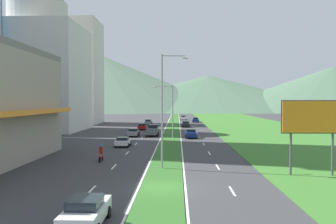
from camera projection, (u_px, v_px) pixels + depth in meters
ground_plane at (162, 188)px, 27.43m from camera, size 600.00×600.00×0.00m
grass_median at (173, 128)px, 87.38m from camera, size 3.20×240.00×0.06m
grass_verge_right at (260, 128)px, 86.85m from camera, size 24.00×240.00×0.06m
lane_dash_left_2 at (91, 190)px, 26.62m from camera, size 0.16×2.80×0.01m
lane_dash_left_3 at (114, 167)px, 36.15m from camera, size 0.16×2.80×0.01m
lane_dash_left_4 at (127, 153)px, 45.67m from camera, size 0.16×2.80×0.01m
lane_dash_left_5 at (136, 144)px, 55.19m from camera, size 0.16×2.80×0.01m
lane_dash_left_6 at (142, 138)px, 64.71m from camera, size 0.16×2.80×0.01m
lane_dash_left_7 at (147, 133)px, 74.23m from camera, size 0.16×2.80×0.01m
lane_dash_left_8 at (150, 129)px, 83.75m from camera, size 0.16×2.80×0.01m
lane_dash_left_9 at (153, 126)px, 93.27m from camera, size 0.16×2.80×0.01m
lane_dash_right_2 at (232, 191)px, 26.36m from camera, size 0.16×2.80×0.01m
lane_dash_right_3 at (218, 167)px, 35.88m from camera, size 0.16×2.80×0.01m
lane_dash_right_4 at (209, 153)px, 45.40m from camera, size 0.16×2.80×0.01m
lane_dash_right_5 at (204, 144)px, 54.92m from camera, size 0.16×2.80×0.01m
lane_dash_right_6 at (200, 138)px, 64.44m from camera, size 0.16×2.80×0.01m
lane_dash_right_7 at (197, 133)px, 73.97m from camera, size 0.16×2.80×0.01m
lane_dash_right_8 at (195, 129)px, 83.49m from camera, size 0.16×2.80×0.01m
lane_dash_right_9 at (193, 126)px, 93.01m from camera, size 0.16×2.80×0.01m
edge_line_median_left at (165, 128)px, 87.43m from camera, size 0.16×240.00×0.01m
edge_line_median_right at (180, 128)px, 87.34m from camera, size 0.16×240.00×0.01m
domed_building at (38, 59)px, 79.95m from camera, size 18.97×18.97×37.32m
midrise_colored at (75, 72)px, 104.86m from camera, size 13.77×13.77×29.24m
hill_far_left at (100, 82)px, 274.98m from camera, size 200.56×200.56×41.04m
hill_far_center at (208, 92)px, 282.36m from camera, size 199.14×199.14×26.02m
hill_far_right at (333, 89)px, 250.67m from camera, size 174.66×174.66×29.75m
street_lamp_near at (164, 104)px, 34.86m from camera, size 2.63×0.45×10.92m
street_lamp_mid at (170, 107)px, 63.89m from camera, size 3.41×0.28×9.19m
billboard_roadside at (312, 120)px, 31.53m from camera, size 5.31×0.28×6.56m
car_0 at (142, 126)px, 82.30m from camera, size 1.98×4.25×1.45m
car_1 at (133, 132)px, 66.59m from camera, size 1.96×4.20×1.48m
car_2 at (191, 133)px, 64.05m from camera, size 1.94×4.46×1.57m
car_3 at (186, 124)px, 90.85m from camera, size 1.94×4.57×1.44m
car_4 at (123, 141)px, 52.18m from camera, size 1.97×4.18×1.34m
car_5 at (86, 211)px, 18.90m from camera, size 1.98×4.57×1.54m
car_6 at (195, 120)px, 111.33m from camera, size 1.87×4.53×1.46m
car_7 at (148, 122)px, 98.74m from camera, size 1.86×4.51×1.49m
car_8 at (183, 118)px, 124.67m from camera, size 1.94×4.25×1.54m
pickup_truck_0 at (153, 130)px, 68.06m from camera, size 2.18×5.40×2.00m
motorcycle_rider at (101, 154)px, 39.30m from camera, size 0.36×2.00×1.80m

